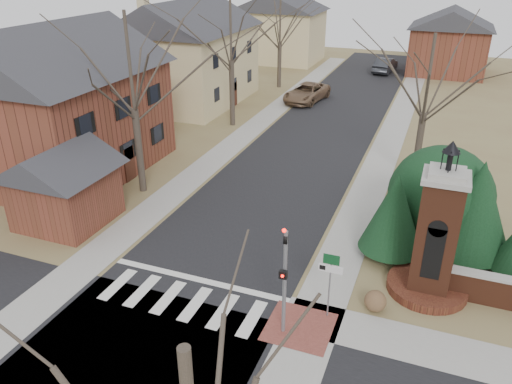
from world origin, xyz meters
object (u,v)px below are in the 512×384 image
at_px(traffic_signal_pole, 285,272).
at_px(distant_car, 385,65).
at_px(brick_gate_monument, 434,245).
at_px(sign_post, 330,273).
at_px(pickup_truck, 307,93).

distance_m(traffic_signal_pole, distant_car, 45.27).
height_order(brick_gate_monument, distant_car, brick_gate_monument).
relative_size(sign_post, pickup_truck, 0.47).
relative_size(traffic_signal_pole, sign_post, 1.64).
height_order(sign_post, distant_car, sign_post).
relative_size(brick_gate_monument, distant_car, 1.29).
bearing_deg(brick_gate_monument, traffic_signal_pole, -136.76).
distance_m(sign_post, distant_car, 43.94).
height_order(brick_gate_monument, pickup_truck, brick_gate_monument).
bearing_deg(brick_gate_monument, sign_post, -138.58).
distance_m(sign_post, pickup_truck, 30.18).
relative_size(sign_post, distant_car, 0.55).
height_order(traffic_signal_pole, sign_post, traffic_signal_pole).
bearing_deg(sign_post, brick_gate_monument, 41.42).
bearing_deg(sign_post, pickup_truck, 107.35).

